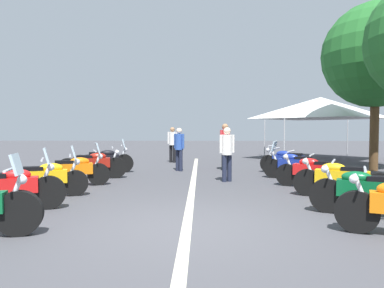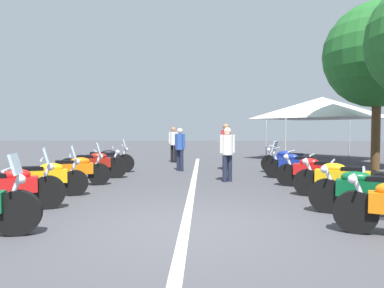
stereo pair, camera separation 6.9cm
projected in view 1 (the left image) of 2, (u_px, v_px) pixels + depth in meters
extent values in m
plane|color=#424247|center=(187.00, 228.00, 5.60)|extent=(80.00, 80.00, 0.00)
cube|color=beige|center=(192.00, 187.00, 9.47)|extent=(17.88, 0.16, 0.01)
cylinder|color=black|center=(19.00, 213.00, 5.16)|extent=(0.29, 0.69, 0.68)
cylinder|color=silver|center=(14.00, 193.00, 5.13)|extent=(0.14, 0.30, 0.58)
cylinder|color=silver|center=(11.00, 169.00, 5.11)|extent=(0.61, 0.18, 0.04)
sphere|color=silver|center=(22.00, 180.00, 5.14)|extent=(0.14, 0.14, 0.14)
cube|color=silver|center=(17.00, 164.00, 5.12)|extent=(0.38, 0.20, 0.32)
cylinder|color=black|center=(48.00, 193.00, 6.88)|extent=(0.38, 0.67, 0.66)
cube|color=red|center=(6.00, 186.00, 6.60)|extent=(0.69, 1.15, 0.30)
ellipsoid|color=red|center=(16.00, 175.00, 6.66)|extent=(0.44, 0.58, 0.22)
cylinder|color=silver|center=(45.00, 178.00, 6.84)|extent=(0.17, 0.29, 0.58)
cylinder|color=silver|center=(42.00, 159.00, 6.81)|extent=(0.59, 0.27, 0.04)
sphere|color=silver|center=(51.00, 167.00, 6.87)|extent=(0.14, 0.14, 0.14)
cube|color=silver|center=(47.00, 156.00, 6.84)|extent=(0.38, 0.25, 0.32)
cylinder|color=black|center=(75.00, 183.00, 8.26)|extent=(0.34, 0.62, 0.61)
cylinder|color=black|center=(9.00, 186.00, 7.80)|extent=(0.34, 0.62, 0.61)
cube|color=#EAB214|center=(43.00, 177.00, 8.02)|extent=(0.63, 1.10, 0.30)
ellipsoid|color=#EAB214|center=(51.00, 168.00, 8.07)|extent=(0.42, 0.58, 0.22)
cube|color=black|center=(32.00, 169.00, 7.94)|extent=(0.41, 0.54, 0.12)
cylinder|color=silver|center=(72.00, 170.00, 8.22)|extent=(0.17, 0.30, 0.58)
cylinder|color=silver|center=(70.00, 155.00, 8.19)|extent=(0.60, 0.25, 0.04)
sphere|color=silver|center=(77.00, 162.00, 8.25)|extent=(0.14, 0.14, 0.14)
cylinder|color=silver|center=(24.00, 188.00, 8.07)|extent=(0.27, 0.54, 0.08)
cube|color=silver|center=(74.00, 152.00, 8.22)|extent=(0.38, 0.24, 0.32)
cylinder|color=black|center=(99.00, 174.00, 9.81)|extent=(0.37, 0.62, 0.62)
cylinder|color=black|center=(46.00, 177.00, 9.32)|extent=(0.37, 0.62, 0.62)
cube|color=orange|center=(73.00, 169.00, 9.56)|extent=(0.66, 1.07, 0.30)
ellipsoid|color=orange|center=(80.00, 161.00, 9.61)|extent=(0.44, 0.58, 0.22)
cube|color=black|center=(64.00, 163.00, 9.47)|extent=(0.42, 0.54, 0.12)
cylinder|color=silver|center=(96.00, 164.00, 9.78)|extent=(0.18, 0.29, 0.58)
cylinder|color=silver|center=(95.00, 151.00, 9.75)|extent=(0.59, 0.28, 0.04)
sphere|color=silver|center=(100.00, 156.00, 9.81)|extent=(0.14, 0.14, 0.14)
cylinder|color=silver|center=(57.00, 179.00, 9.59)|extent=(0.29, 0.54, 0.08)
cube|color=silver|center=(98.00, 148.00, 9.77)|extent=(0.38, 0.25, 0.32)
cylinder|color=black|center=(116.00, 168.00, 11.19)|extent=(0.31, 0.69, 0.67)
cylinder|color=black|center=(67.00, 169.00, 10.84)|extent=(0.31, 0.69, 0.67)
cube|color=maroon|center=(92.00, 163.00, 11.01)|extent=(0.57, 1.15, 0.30)
ellipsoid|color=maroon|center=(98.00, 156.00, 11.04)|extent=(0.39, 0.57, 0.22)
cube|color=black|center=(85.00, 157.00, 10.95)|extent=(0.38, 0.53, 0.12)
cylinder|color=silver|center=(114.00, 158.00, 11.17)|extent=(0.14, 0.30, 0.58)
cylinder|color=silver|center=(112.00, 147.00, 11.14)|extent=(0.61, 0.20, 0.04)
sphere|color=silver|center=(117.00, 152.00, 11.18)|extent=(0.14, 0.14, 0.14)
cylinder|color=silver|center=(78.00, 171.00, 11.09)|extent=(0.22, 0.55, 0.08)
cylinder|color=black|center=(124.00, 163.00, 12.69)|extent=(0.30, 0.68, 0.66)
cylinder|color=black|center=(80.00, 164.00, 12.36)|extent=(0.30, 0.68, 0.66)
cube|color=black|center=(102.00, 159.00, 12.51)|extent=(0.55, 1.20, 0.30)
ellipsoid|color=black|center=(108.00, 153.00, 12.54)|extent=(0.38, 0.57, 0.22)
cube|color=black|center=(96.00, 154.00, 12.46)|extent=(0.37, 0.53, 0.12)
cylinder|color=silver|center=(123.00, 155.00, 12.66)|extent=(0.14, 0.30, 0.58)
cylinder|color=silver|center=(121.00, 145.00, 12.64)|extent=(0.61, 0.19, 0.04)
sphere|color=silver|center=(126.00, 150.00, 12.68)|extent=(0.14, 0.14, 0.14)
cylinder|color=silver|center=(90.00, 166.00, 12.60)|extent=(0.21, 0.55, 0.08)
cube|color=silver|center=(124.00, 143.00, 12.65)|extent=(0.38, 0.20, 0.32)
cylinder|color=black|center=(357.00, 212.00, 5.32)|extent=(0.39, 0.65, 0.65)
cylinder|color=silver|center=(362.00, 193.00, 5.28)|extent=(0.18, 0.29, 0.58)
cylinder|color=silver|center=(365.00, 169.00, 5.24)|extent=(0.58, 0.29, 0.04)
sphere|color=silver|center=(354.00, 179.00, 5.32)|extent=(0.14, 0.14, 0.14)
cylinder|color=black|center=(327.00, 196.00, 6.60)|extent=(0.39, 0.65, 0.65)
cube|color=#0C592D|center=(367.00, 189.00, 6.30)|extent=(0.68, 1.06, 0.30)
ellipsoid|color=#0C592D|center=(357.00, 177.00, 6.37)|extent=(0.45, 0.58, 0.22)
cube|color=black|center=(382.00, 180.00, 6.19)|extent=(0.43, 0.54, 0.12)
cylinder|color=silver|center=(331.00, 180.00, 6.56)|extent=(0.18, 0.29, 0.58)
cylinder|color=silver|center=(334.00, 161.00, 6.53)|extent=(0.58, 0.29, 0.04)
sphere|color=silver|center=(325.00, 169.00, 6.60)|extent=(0.14, 0.14, 0.14)
cylinder|color=black|center=(307.00, 182.00, 8.25)|extent=(0.40, 0.63, 0.64)
cylinder|color=black|center=(380.00, 187.00, 7.56)|extent=(0.40, 0.63, 0.64)
cube|color=#EAB214|center=(342.00, 177.00, 7.90)|extent=(0.75, 1.16, 0.30)
ellipsoid|color=#EAB214|center=(334.00, 168.00, 7.97)|extent=(0.46, 0.58, 0.22)
cube|color=black|center=(353.00, 169.00, 7.79)|extent=(0.44, 0.55, 0.12)
cylinder|color=silver|center=(310.00, 170.00, 8.21)|extent=(0.19, 0.29, 0.58)
cylinder|color=silver|center=(312.00, 155.00, 8.18)|extent=(0.58, 0.30, 0.04)
sphere|color=silver|center=(305.00, 161.00, 8.25)|extent=(0.14, 0.14, 0.14)
cylinder|color=silver|center=(364.00, 192.00, 7.54)|extent=(0.31, 0.53, 0.08)
cylinder|color=black|center=(287.00, 175.00, 9.68)|extent=(0.42, 0.61, 0.62)
cylinder|color=black|center=(347.00, 179.00, 8.90)|extent=(0.42, 0.61, 0.62)
cube|color=red|center=(316.00, 170.00, 9.29)|extent=(0.81, 1.15, 0.30)
ellipsoid|color=red|center=(309.00, 162.00, 9.37)|extent=(0.48, 0.58, 0.22)
cube|color=black|center=(325.00, 164.00, 9.17)|extent=(0.46, 0.55, 0.12)
cylinder|color=silver|center=(289.00, 164.00, 9.64)|extent=(0.20, 0.29, 0.58)
cylinder|color=silver|center=(291.00, 151.00, 9.60)|extent=(0.56, 0.34, 0.04)
sphere|color=silver|center=(286.00, 157.00, 9.69)|extent=(0.14, 0.14, 0.14)
cylinder|color=silver|center=(333.00, 182.00, 8.91)|extent=(0.34, 0.52, 0.08)
cylinder|color=black|center=(273.00, 168.00, 11.25)|extent=(0.40, 0.61, 0.62)
cylinder|color=black|center=(320.00, 171.00, 10.57)|extent=(0.40, 0.61, 0.62)
cube|color=navy|center=(296.00, 164.00, 10.90)|extent=(0.74, 1.09, 0.30)
ellipsoid|color=navy|center=(290.00, 157.00, 10.98)|extent=(0.47, 0.58, 0.22)
cube|color=black|center=(303.00, 158.00, 10.79)|extent=(0.45, 0.55, 0.12)
cylinder|color=silver|center=(275.00, 159.00, 11.21)|extent=(0.19, 0.29, 0.58)
cylinder|color=silver|center=(277.00, 148.00, 11.17)|extent=(0.57, 0.32, 0.04)
sphere|color=silver|center=(272.00, 153.00, 11.25)|extent=(0.14, 0.14, 0.14)
cylinder|color=silver|center=(309.00, 174.00, 10.55)|extent=(0.32, 0.53, 0.08)
cube|color=silver|center=(274.00, 146.00, 11.21)|extent=(0.38, 0.27, 0.32)
cylinder|color=black|center=(269.00, 164.00, 12.66)|extent=(0.46, 0.61, 0.64)
cylinder|color=black|center=(309.00, 166.00, 11.86)|extent=(0.46, 0.61, 0.64)
cube|color=navy|center=(288.00, 160.00, 12.26)|extent=(0.82, 1.07, 0.30)
ellipsoid|color=navy|center=(283.00, 154.00, 12.35)|extent=(0.50, 0.58, 0.22)
cube|color=black|center=(295.00, 155.00, 12.13)|extent=(0.48, 0.54, 0.12)
cylinder|color=silver|center=(271.00, 156.00, 12.62)|extent=(0.21, 0.28, 0.58)
cylinder|color=silver|center=(272.00, 146.00, 12.58)|extent=(0.54, 0.37, 0.04)
sphere|color=silver|center=(268.00, 150.00, 12.67)|extent=(0.14, 0.14, 0.14)
cylinder|color=silver|center=(299.00, 169.00, 11.88)|extent=(0.36, 0.51, 0.08)
cylinder|color=black|center=(223.00, 159.00, 13.30)|extent=(0.14, 0.14, 0.88)
cylinder|color=black|center=(226.00, 158.00, 13.42)|extent=(0.14, 0.14, 0.88)
cylinder|color=red|center=(225.00, 139.00, 13.33)|extent=(0.32, 0.32, 0.66)
cylinder|color=red|center=(221.00, 138.00, 13.17)|extent=(0.09, 0.09, 0.60)
cylinder|color=red|center=(229.00, 138.00, 13.47)|extent=(0.09, 0.09, 0.60)
sphere|color=#9E704C|center=(225.00, 127.00, 13.31)|extent=(0.24, 0.24, 0.24)
cylinder|color=black|center=(171.00, 154.00, 16.41)|extent=(0.14, 0.14, 0.82)
cylinder|color=black|center=(174.00, 154.00, 16.33)|extent=(0.14, 0.14, 0.82)
cylinder|color=silver|center=(172.00, 138.00, 16.34)|extent=(0.32, 0.32, 0.62)
cylinder|color=silver|center=(168.00, 138.00, 16.44)|extent=(0.09, 0.09, 0.56)
cylinder|color=silver|center=(176.00, 138.00, 16.24)|extent=(0.09, 0.09, 0.56)
sphere|color=#9E704C|center=(172.00, 130.00, 16.32)|extent=(0.22, 0.22, 0.22)
cylinder|color=#1E2338|center=(229.00, 168.00, 10.49)|extent=(0.14, 0.14, 0.81)
cylinder|color=#1E2338|center=(224.00, 168.00, 10.40)|extent=(0.14, 0.14, 0.81)
cylinder|color=silver|center=(227.00, 145.00, 10.41)|extent=(0.32, 0.32, 0.61)
cylinder|color=silver|center=(233.00, 144.00, 10.52)|extent=(0.09, 0.09, 0.55)
cylinder|color=silver|center=(221.00, 144.00, 10.31)|extent=(0.09, 0.09, 0.55)
sphere|color=beige|center=(227.00, 131.00, 10.40)|extent=(0.22, 0.22, 0.22)
cylinder|color=#1E2338|center=(181.00, 161.00, 13.01)|extent=(0.14, 0.14, 0.80)
cylinder|color=#1E2338|center=(178.00, 160.00, 13.14)|extent=(0.14, 0.14, 0.80)
cylinder|color=#2D51A5|center=(179.00, 142.00, 13.05)|extent=(0.32, 0.32, 0.60)
cylinder|color=#2D51A5|center=(183.00, 141.00, 12.89)|extent=(0.09, 0.09, 0.54)
cylinder|color=#2D51A5|center=(175.00, 141.00, 13.20)|extent=(0.09, 0.09, 0.54)
sphere|color=beige|center=(179.00, 131.00, 13.03)|extent=(0.22, 0.22, 0.22)
cylinder|color=brown|center=(374.00, 131.00, 13.19)|extent=(0.32, 0.32, 2.98)
sphere|color=#236628|center=(376.00, 55.00, 13.06)|extent=(3.93, 3.93, 3.93)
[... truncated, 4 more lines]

